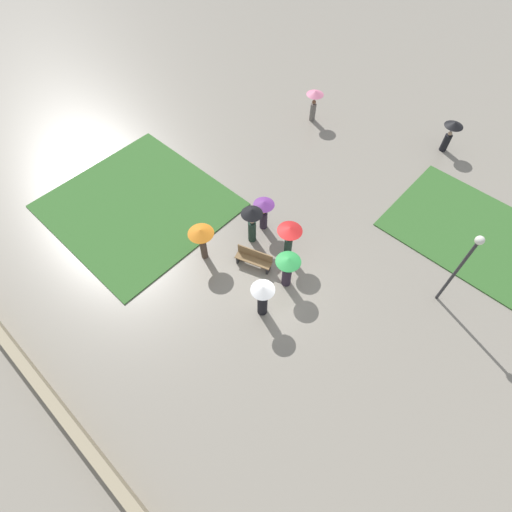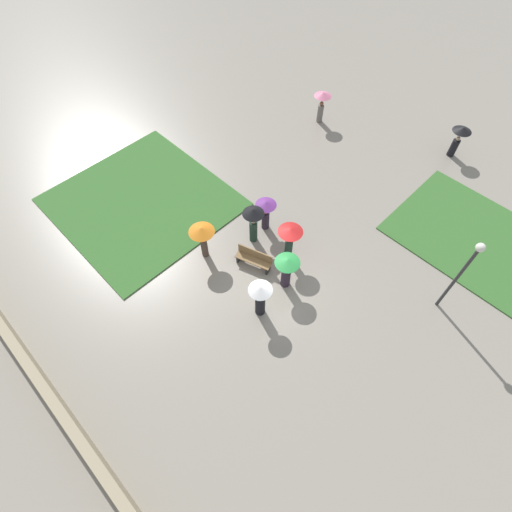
# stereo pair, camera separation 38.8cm
# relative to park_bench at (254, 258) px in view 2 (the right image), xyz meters

# --- Properties ---
(ground_plane) EXTENTS (90.00, 90.00, 0.00)m
(ground_plane) POSITION_rel_park_bench_xyz_m (1.33, 0.10, -0.46)
(ground_plane) COLOR gray
(lawn_patch_near) EXTENTS (7.91, 7.51, 0.06)m
(lawn_patch_near) POSITION_rel_park_bench_xyz_m (-6.48, -1.30, -0.43)
(lawn_patch_near) COLOR #386B2D
(lawn_patch_near) RESTS_ON ground_plane
(lawn_patch_far) EXTENTS (9.52, 5.43, 0.06)m
(lawn_patch_far) POSITION_rel_park_bench_xyz_m (7.34, 8.15, -0.43)
(lawn_patch_far) COLOR #386B2D
(lawn_patch_far) RESTS_ON ground_plane
(parapet_wall) EXTENTS (45.00, 0.35, 0.79)m
(parapet_wall) POSITION_rel_park_bench_xyz_m (1.33, -9.01, -0.07)
(parapet_wall) COLOR tan
(parapet_wall) RESTS_ON ground_plane
(park_bench) EXTENTS (1.65, 0.92, 0.90)m
(park_bench) POSITION_rel_park_bench_xyz_m (0.00, 0.00, 0.00)
(park_bench) COLOR brown
(park_bench) RESTS_ON ground_plane
(lamp_post) EXTENTS (0.32, 0.32, 4.06)m
(lamp_post) POSITION_rel_park_bench_xyz_m (6.65, 3.89, 2.18)
(lamp_post) COLOR #2D2D30
(lamp_post) RESTS_ON ground_plane
(crowd_person_black) EXTENTS (0.94, 0.94, 2.04)m
(crowd_person_black) POSITION_rel_park_bench_xyz_m (-1.00, 0.95, 0.94)
(crowd_person_black) COLOR #1E3328
(crowd_person_black) RESTS_ON ground_plane
(crowd_person_white) EXTENTS (0.93, 0.93, 1.93)m
(crowd_person_white) POSITION_rel_park_bench_xyz_m (1.79, -1.44, 0.75)
(crowd_person_white) COLOR black
(crowd_person_white) RESTS_ON ground_plane
(crowd_person_green) EXTENTS (1.02, 1.02, 1.80)m
(crowd_person_green) POSITION_rel_park_bench_xyz_m (1.62, 0.23, 0.73)
(crowd_person_green) COLOR #2D2333
(crowd_person_green) RESTS_ON ground_plane
(crowd_person_red) EXTENTS (1.05, 1.05, 1.92)m
(crowd_person_red) POSITION_rel_park_bench_xyz_m (0.74, 1.36, 0.88)
(crowd_person_red) COLOR #1E3328
(crowd_person_red) RESTS_ON ground_plane
(crowd_person_orange) EXTENTS (1.09, 1.09, 1.87)m
(crowd_person_orange) POSITION_rel_park_bench_xyz_m (-1.90, -1.15, 0.98)
(crowd_person_orange) COLOR #47382D
(crowd_person_orange) RESTS_ON ground_plane
(crowd_person_purple) EXTENTS (0.95, 0.95, 1.70)m
(crowd_person_purple) POSITION_rel_park_bench_xyz_m (-1.13, 1.86, 0.67)
(crowd_person_purple) COLOR #2D2333
(crowd_person_purple) RESTS_ON ground_plane
(lone_walker_far_path) EXTENTS (0.96, 0.96, 1.78)m
(lone_walker_far_path) POSITION_rel_park_bench_xyz_m (2.41, 12.50, 0.75)
(lone_walker_far_path) COLOR black
(lone_walker_far_path) RESTS_ON ground_plane
(lone_walker_mid_plaza) EXTENTS (0.96, 0.96, 1.84)m
(lone_walker_mid_plaza) POSITION_rel_park_bench_xyz_m (-4.46, 9.74, 0.82)
(lone_walker_mid_plaza) COLOR slate
(lone_walker_mid_plaza) RESTS_ON ground_plane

